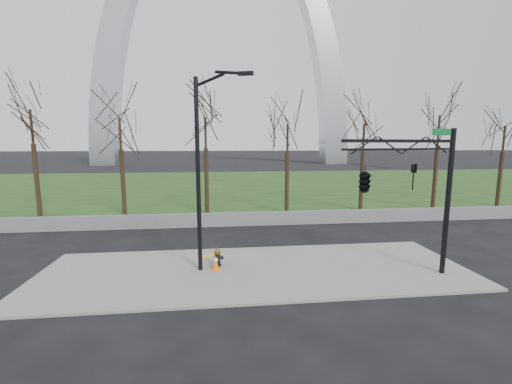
{
  "coord_description": "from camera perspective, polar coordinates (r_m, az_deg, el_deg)",
  "views": [
    {
      "loc": [
        -1.53,
        -13.31,
        5.4
      ],
      "look_at": [
        0.23,
        2.0,
        3.14
      ],
      "focal_mm": 23.11,
      "sensor_mm": 36.0,
      "label": 1
    }
  ],
  "objects": [
    {
      "name": "grass_strip",
      "position": [
        43.67,
        -4.51,
        1.26
      ],
      "size": [
        120.0,
        40.0,
        0.06
      ],
      "primitive_type": "cube",
      "color": "#1D3A15",
      "rests_on": "ground"
    },
    {
      "name": "traffic_cone",
      "position": [
        14.31,
        -7.0,
        -12.05
      ],
      "size": [
        0.4,
        0.4,
        0.65
      ],
      "rotation": [
        0.0,
        0.0,
        0.23
      ],
      "color": "orange",
      "rests_on": "sidewalk"
    },
    {
      "name": "tree_row",
      "position": [
        26.69,
        11.82,
        5.76
      ],
      "size": [
        59.71,
        4.0,
        8.55
      ],
      "color": "black",
      "rests_on": "ground"
    },
    {
      "name": "gateway_arch",
      "position": [
        92.39,
        -5.9,
        25.36
      ],
      "size": [
        66.0,
        6.0,
        65.0
      ],
      "primitive_type": null,
      "color": "#B9BBC1",
      "rests_on": "ground"
    },
    {
      "name": "fire_hydrant",
      "position": [
        14.77,
        -6.66,
        -11.21
      ],
      "size": [
        0.5,
        0.34,
        0.8
      ],
      "rotation": [
        0.0,
        0.0,
        0.37
      ],
      "color": "black",
      "rests_on": "sidewalk"
    },
    {
      "name": "caution_tape",
      "position": [
        14.57,
        -7.65,
        -11.39
      ],
      "size": [
        0.72,
        0.5,
        0.41
      ],
      "color": "yellow",
      "rests_on": "ground"
    },
    {
      "name": "sidewalk",
      "position": [
        14.43,
        -0.0,
        -13.41
      ],
      "size": [
        18.0,
        6.0,
        0.1
      ],
      "primitive_type": "cube",
      "color": "gray",
      "rests_on": "ground"
    },
    {
      "name": "guardrail",
      "position": [
        21.93,
        -2.4,
        -4.7
      ],
      "size": [
        60.0,
        0.3,
        0.9
      ],
      "primitive_type": "cube",
      "color": "#59595B",
      "rests_on": "ground"
    },
    {
      "name": "ground",
      "position": [
        14.45,
        -0.0,
        -13.59
      ],
      "size": [
        500.0,
        500.0,
        0.0
      ],
      "primitive_type": "plane",
      "color": "black",
      "rests_on": "ground"
    },
    {
      "name": "street_light",
      "position": [
        13.54,
        -9.14,
        5.26
      ],
      "size": [
        2.33,
        0.84,
        8.21
      ],
      "rotation": [
        0.0,
        0.0,
        -0.28
      ],
      "color": "black",
      "rests_on": "ground"
    },
    {
      "name": "traffic_signal_mast",
      "position": [
        12.94,
        21.03,
        2.24
      ],
      "size": [
        5.01,
        2.54,
        6.0
      ],
      "rotation": [
        0.0,
        0.0,
        0.2
      ],
      "color": "black",
      "rests_on": "ground"
    }
  ]
}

